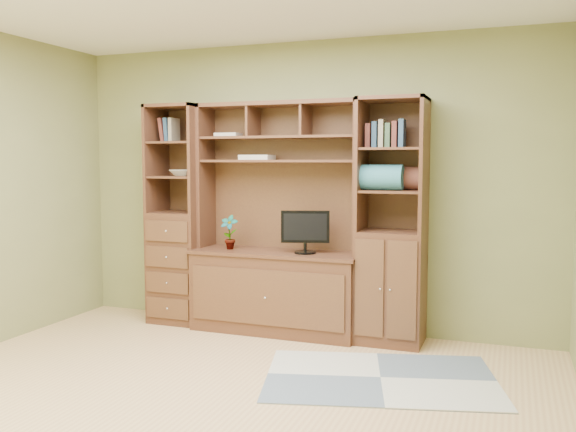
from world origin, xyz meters
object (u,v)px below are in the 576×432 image
at_px(right_tower, 392,222).
at_px(monitor, 305,224).
at_px(left_tower, 179,214).
at_px(center_hutch, 276,218).

bearing_deg(right_tower, monitor, -174.19).
relative_size(left_tower, right_tower, 1.00).
distance_m(center_hutch, monitor, 0.29).
bearing_deg(center_hutch, monitor, -6.93).
height_order(center_hutch, monitor, center_hutch).
bearing_deg(left_tower, center_hutch, -2.29).
distance_m(left_tower, monitor, 1.29).
xyz_separation_m(center_hutch, monitor, (0.29, -0.03, -0.04)).
distance_m(center_hutch, right_tower, 1.03).
height_order(left_tower, right_tower, same).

